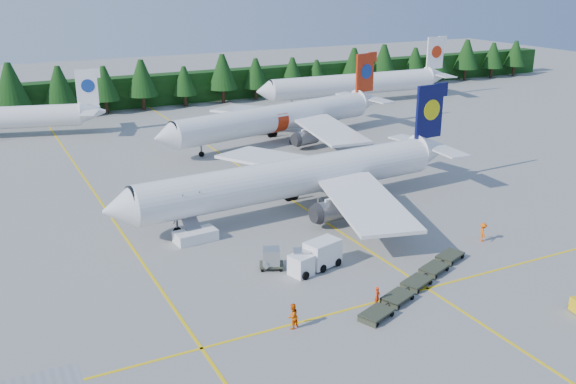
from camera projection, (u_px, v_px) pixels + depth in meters
name	position (u px, v px, depth m)	size (l,w,h in m)	color
ground	(329.00, 275.00, 56.29)	(320.00, 320.00, 0.00)	gray
taxi_stripe_a	(117.00, 226.00, 67.14)	(0.25, 120.00, 0.01)	yellow
taxi_stripe_b	(287.00, 197.00, 75.72)	(0.25, 120.00, 0.01)	yellow
taxi_stripe_cross	(368.00, 304.00, 51.23)	(80.00, 0.25, 0.01)	yellow
treeline_hedge	(115.00, 93.00, 124.45)	(220.00, 4.00, 6.00)	black
airliner_navy	(287.00, 179.00, 70.07)	(42.53, 34.91, 12.36)	white
airliner_red	(272.00, 119.00, 98.91)	(41.67, 33.93, 12.26)	white
airliner_far_right	(348.00, 84.00, 128.77)	(42.75, 5.94, 12.43)	white
airstairs	(194.00, 232.00, 63.38)	(4.29, 5.82, 3.71)	white
service_truck	(315.00, 257.00, 56.94)	(5.42, 3.14, 2.47)	silver
dolly_train	(417.00, 281.00, 54.02)	(15.21, 8.28, 0.16)	#353A2A
uld_pair	(286.00, 258.00, 56.92)	(4.83, 3.88, 1.62)	#353A2A
crew_a	(377.00, 296.00, 50.88)	(0.58, 0.38, 1.59)	#FF3105
crew_b	(293.00, 316.00, 47.52)	(0.97, 0.75, 1.99)	#FF5F05
crew_c	(483.00, 232.00, 62.99)	(0.79, 0.53, 1.90)	#FF5905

